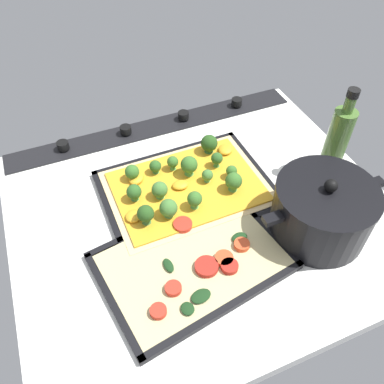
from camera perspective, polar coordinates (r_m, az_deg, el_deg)
The scene contains 8 objects.
ground_plane at distance 83.40cm, azimuth 1.57°, elevation -3.30°, with size 77.10×67.04×3.00cm, color silver.
stove_control_panel at distance 102.44cm, azimuth -5.30°, elevation 9.47°, with size 74.02×7.00×2.60cm.
baking_tray_front at distance 85.44cm, azimuth -0.72°, elevation 0.20°, with size 35.78×26.74×1.30cm.
broccoli_pizza at distance 84.22cm, azimuth -0.99°, elevation 1.04°, with size 33.34×24.30×6.00cm.
baking_tray_back at distance 74.17cm, azimuth 0.14°, elevation -10.09°, with size 36.57×28.04×1.30cm.
veggie_pizza_back at distance 73.48cm, azimuth 0.36°, elevation -9.91°, with size 33.82×25.29×1.90cm.
cooking_pot at distance 78.62cm, azimuth 18.22°, elevation -2.56°, with size 25.89×19.07×13.67cm.
oil_bottle at distance 90.23cm, azimuth 20.07°, elevation 7.10°, with size 4.75×4.75×21.20cm.
Camera 1 is at (22.71, 48.23, 62.64)cm, focal length 36.99 mm.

